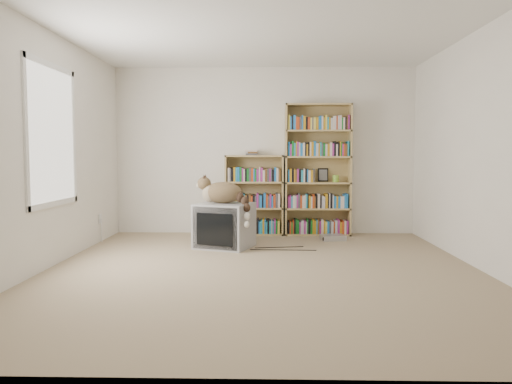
{
  "coord_description": "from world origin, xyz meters",
  "views": [
    {
      "loc": [
        0.06,
        -5.06,
        1.19
      ],
      "look_at": [
        -0.09,
        1.0,
        0.74
      ],
      "focal_mm": 35.0,
      "sensor_mm": 36.0,
      "label": 1
    }
  ],
  "objects_px": {
    "crt_tv": "(225,225)",
    "bookcase_short": "(254,198)",
    "cat": "(226,196)",
    "dvd_player": "(333,237)",
    "bookcase_tall": "(318,173)"
  },
  "relations": [
    {
      "from": "cat",
      "to": "dvd_player",
      "type": "relative_size",
      "value": 2.25
    },
    {
      "from": "dvd_player",
      "to": "cat",
      "type": "bearing_deg",
      "value": -167.8
    },
    {
      "from": "cat",
      "to": "bookcase_tall",
      "type": "relative_size",
      "value": 0.38
    },
    {
      "from": "bookcase_short",
      "to": "dvd_player",
      "type": "distance_m",
      "value": 1.32
    },
    {
      "from": "crt_tv",
      "to": "dvd_player",
      "type": "xyz_separation_m",
      "value": [
        1.46,
        0.57,
        -0.25
      ]
    },
    {
      "from": "cat",
      "to": "bookcase_tall",
      "type": "distance_m",
      "value": 1.69
    },
    {
      "from": "cat",
      "to": "bookcase_tall",
      "type": "height_order",
      "value": "bookcase_tall"
    },
    {
      "from": "dvd_player",
      "to": "bookcase_tall",
      "type": "bearing_deg",
      "value": 98.68
    },
    {
      "from": "crt_tv",
      "to": "bookcase_short",
      "type": "relative_size",
      "value": 0.69
    },
    {
      "from": "crt_tv",
      "to": "bookcase_short",
      "type": "distance_m",
      "value": 1.16
    },
    {
      "from": "cat",
      "to": "dvd_player",
      "type": "xyz_separation_m",
      "value": [
        1.44,
        0.6,
        -0.63
      ]
    },
    {
      "from": "bookcase_tall",
      "to": "bookcase_short",
      "type": "xyz_separation_m",
      "value": [
        -0.94,
        -0.0,
        -0.38
      ]
    },
    {
      "from": "cat",
      "to": "bookcase_short",
      "type": "height_order",
      "value": "bookcase_short"
    },
    {
      "from": "bookcase_short",
      "to": "bookcase_tall",
      "type": "bearing_deg",
      "value": 0.01
    },
    {
      "from": "crt_tv",
      "to": "dvd_player",
      "type": "bearing_deg",
      "value": 40.47
    }
  ]
}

